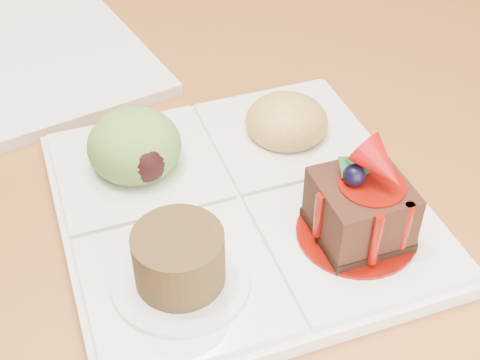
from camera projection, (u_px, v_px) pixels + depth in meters
ground at (102, 292)px, 1.42m from camera, size 6.00×6.00×0.00m
sampler_plate at (236, 191)px, 0.51m from camera, size 0.31×0.31×0.10m
second_plate at (1, 63)px, 0.68m from camera, size 0.28×0.28×0.01m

